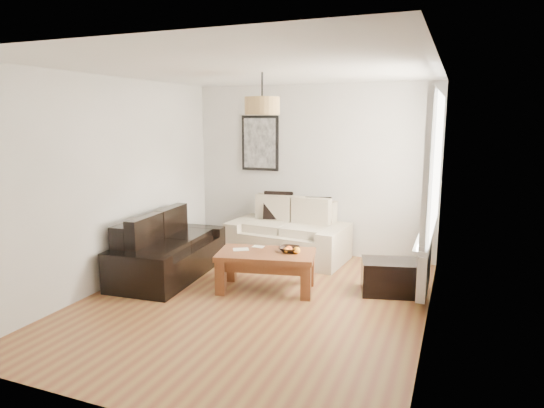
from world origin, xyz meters
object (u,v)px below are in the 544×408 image
at_px(coffee_table, 266,271).
at_px(ottoman, 392,277).
at_px(sofa_leather, 169,247).
at_px(loveseat_cream, 288,231).

height_order(coffee_table, ottoman, coffee_table).
bearing_deg(sofa_leather, ottoman, -86.26).
height_order(sofa_leather, coffee_table, sofa_leather).
bearing_deg(loveseat_cream, ottoman, -23.66).
relative_size(loveseat_cream, ottoman, 2.42).
relative_size(coffee_table, ottoman, 1.65).
xyz_separation_m(coffee_table, ottoman, (1.46, 0.45, -0.04)).
relative_size(loveseat_cream, sofa_leather, 0.96).
height_order(loveseat_cream, ottoman, loveseat_cream).
bearing_deg(sofa_leather, loveseat_cream, -47.18).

